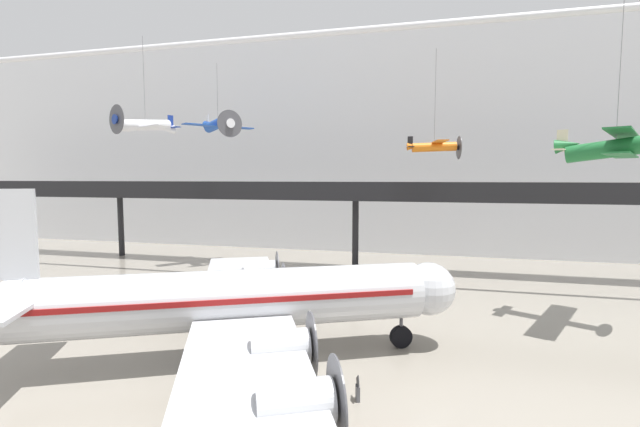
% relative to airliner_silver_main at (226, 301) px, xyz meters
% --- Properties ---
extents(ground_plane, '(260.00, 260.00, 0.00)m').
position_rel_airliner_silver_main_xyz_m(ground_plane, '(2.75, -1.46, -3.38)').
color(ground_plane, gray).
extents(hangar_back_wall, '(140.00, 3.00, 28.79)m').
position_rel_airliner_silver_main_xyz_m(hangar_back_wall, '(2.75, 37.08, 11.01)').
color(hangar_back_wall, silver).
rests_on(hangar_back_wall, ground).
extents(mezzanine_walkway, '(110.00, 3.20, 9.52)m').
position_rel_airliner_silver_main_xyz_m(mezzanine_walkway, '(2.75, 24.81, 4.49)').
color(mezzanine_walkway, black).
rests_on(mezzanine_walkway, ground).
extents(ceiling_truss_beam, '(120.00, 0.60, 0.60)m').
position_rel_airliner_silver_main_xyz_m(ceiling_truss_beam, '(2.75, 17.87, 19.49)').
color(ceiling_truss_beam, silver).
extents(airliner_silver_main, '(25.08, 29.54, 9.45)m').
position_rel_airliner_silver_main_xyz_m(airliner_silver_main, '(0.00, 0.00, 0.00)').
color(airliner_silver_main, silver).
rests_on(airliner_silver_main, ground).
extents(suspended_plane_white_twin, '(6.89, 6.01, 8.80)m').
position_rel_airliner_silver_main_xyz_m(suspended_plane_white_twin, '(-14.37, 13.39, 11.27)').
color(suspended_plane_white_twin, silver).
extents(suspended_plane_orange_highwing, '(5.34, 6.49, 10.64)m').
position_rel_airliner_silver_main_xyz_m(suspended_plane_orange_highwing, '(10.94, 23.21, 9.63)').
color(suspended_plane_orange_highwing, orange).
extents(suspended_plane_green_biplane, '(7.29, 8.30, 12.34)m').
position_rel_airliner_silver_main_xyz_m(suspended_plane_green_biplane, '(22.19, 11.23, 8.55)').
color(suspended_plane_green_biplane, '#1E6B33').
extents(suspended_plane_blue_trainer, '(6.70, 7.10, 8.29)m').
position_rel_airliner_silver_main_xyz_m(suspended_plane_blue_trainer, '(-12.45, 23.53, 12.54)').
color(suspended_plane_blue_trainer, '#1E4CAD').
extents(info_sign_pedestal, '(0.27, 0.75, 1.24)m').
position_rel_airliner_silver_main_xyz_m(info_sign_pedestal, '(7.52, -2.30, -2.93)').
color(info_sign_pedestal, '#4C4C51').
rests_on(info_sign_pedestal, ground).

